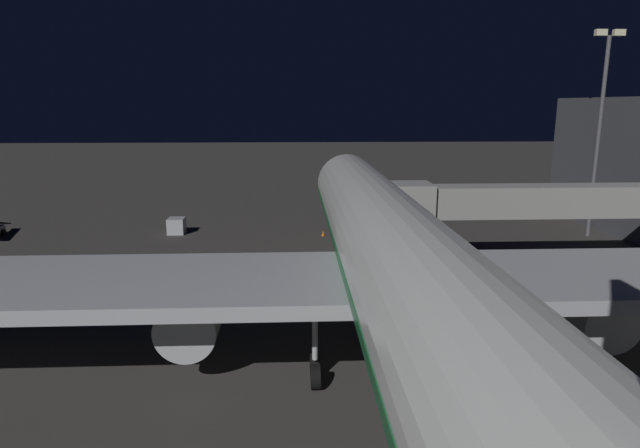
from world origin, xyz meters
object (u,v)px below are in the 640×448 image
jet_bridge (528,201)px  apron_floodlight_mast (600,122)px  baggage_container_mid_row (177,226)px  traffic_cone_nose_port (365,233)px  traffic_cone_nose_starboard (323,233)px  airliner_at_gate (396,260)px

jet_bridge → apron_floodlight_mast: size_ratio=1.25×
baggage_container_mid_row → traffic_cone_nose_port: 20.00m
traffic_cone_nose_starboard → airliner_at_gate: bearing=94.4°
apron_floodlight_mast → baggage_container_mid_row: apron_floodlight_mast is taller
jet_bridge → baggage_container_mid_row: jet_bridge is taller
airliner_at_gate → baggage_container_mid_row: bearing=-59.7°
airliner_at_gate → traffic_cone_nose_starboard: (2.20, -28.51, -5.42)m
apron_floodlight_mast → traffic_cone_nose_port: (23.30, -1.20, -11.46)m
traffic_cone_nose_port → baggage_container_mid_row: bearing=-5.2°
traffic_cone_nose_port → traffic_cone_nose_starboard: size_ratio=1.00×
traffic_cone_nose_port → traffic_cone_nose_starboard: same height
jet_bridge → apron_floodlight_mast: bearing=-135.7°
baggage_container_mid_row → traffic_cone_nose_port: (-19.91, 1.80, -0.56)m
jet_bridge → apron_floodlight_mast: apron_floodlight_mast is taller
traffic_cone_nose_port → traffic_cone_nose_starboard: (4.40, 0.00, 0.00)m
jet_bridge → traffic_cone_nose_port: bearing=-48.6°
jet_bridge → baggage_container_mid_row: size_ratio=13.76×
airliner_at_gate → traffic_cone_nose_starboard: 29.10m
jet_bridge → traffic_cone_nose_port: (11.36, -12.87, -5.55)m
traffic_cone_nose_starboard → traffic_cone_nose_port: bearing=180.0°
jet_bridge → apron_floodlight_mast: (-11.94, -11.66, 5.91)m
apron_floodlight_mast → airliner_at_gate: bearing=47.0°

